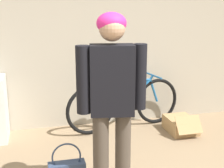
% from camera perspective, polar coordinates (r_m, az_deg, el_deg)
% --- Properties ---
extents(wall_back, '(8.00, 0.07, 2.60)m').
position_cam_1_polar(wall_back, '(4.45, -4.61, 8.71)').
color(wall_back, '#B7AD99').
rests_on(wall_back, ground_plane).
extents(person, '(0.61, 0.27, 1.66)m').
position_cam_1_polar(person, '(2.66, -0.01, -1.59)').
color(person, '#4C4238').
rests_on(person, ground_plane).
extents(bicycle, '(1.72, 0.48, 0.75)m').
position_cam_1_polar(bicycle, '(4.42, 2.40, -3.69)').
color(bicycle, black).
rests_on(bicycle, ground_plane).
extents(cardboard_box, '(0.37, 0.55, 0.29)m').
position_cam_1_polar(cardboard_box, '(4.49, 12.46, -7.29)').
color(cardboard_box, tan).
rests_on(cardboard_box, ground_plane).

